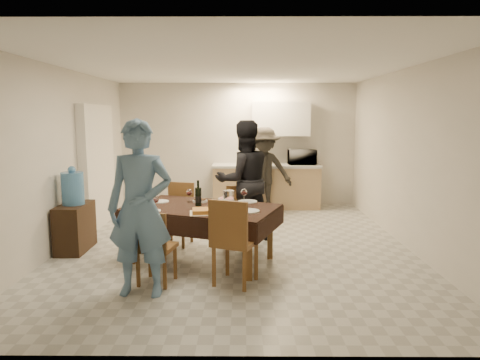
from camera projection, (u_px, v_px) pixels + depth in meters
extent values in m
cube|color=#AEAEA9|center=(235.00, 245.00, 6.38)|extent=(5.00, 6.00, 0.02)
cube|color=white|center=(235.00, 66.00, 6.00)|extent=(5.00, 6.00, 0.02)
cube|color=beige|center=(238.00, 145.00, 9.16)|extent=(5.00, 0.02, 2.60)
cube|color=beige|center=(229.00, 196.00, 3.22)|extent=(5.00, 0.02, 2.60)
cube|color=beige|center=(63.00, 158.00, 6.21)|extent=(0.02, 6.00, 2.60)
cube|color=beige|center=(408.00, 158.00, 6.18)|extent=(0.02, 6.00, 2.60)
cube|color=silver|center=(98.00, 166.00, 7.43)|extent=(0.15, 1.40, 2.10)
cube|color=tan|center=(266.00, 187.00, 8.97)|extent=(2.20, 0.60, 0.86)
cube|color=#B2B1AC|center=(266.00, 166.00, 8.90)|extent=(2.24, 0.64, 0.05)
cube|color=silver|center=(281.00, 119.00, 8.89)|extent=(1.20, 0.34, 0.70)
cube|color=black|center=(202.00, 208.00, 5.56)|extent=(2.15, 1.69, 0.04)
cube|color=brown|center=(202.00, 235.00, 5.62)|extent=(0.07, 0.07, 0.70)
cube|color=brown|center=(157.00, 247.00, 4.87)|extent=(0.47, 0.47, 0.05)
cube|color=brown|center=(153.00, 232.00, 4.66)|extent=(0.39, 0.12, 0.42)
cube|color=brown|center=(235.00, 242.00, 4.85)|extent=(0.59, 0.59, 0.05)
cube|color=brown|center=(235.00, 223.00, 4.61)|extent=(0.44, 0.21, 0.49)
cube|color=brown|center=(177.00, 215.00, 6.35)|extent=(0.51, 0.51, 0.05)
cube|color=brown|center=(174.00, 201.00, 6.13)|extent=(0.41, 0.14, 0.44)
cube|color=brown|center=(237.00, 217.00, 6.35)|extent=(0.45, 0.45, 0.05)
cube|color=brown|center=(237.00, 204.00, 6.14)|extent=(0.39, 0.10, 0.42)
cube|color=black|center=(75.00, 227.00, 6.08)|extent=(0.36, 0.73, 0.67)
cylinder|color=#5192D0|center=(73.00, 188.00, 5.99)|extent=(0.31, 0.31, 0.46)
cylinder|color=white|center=(229.00, 199.00, 5.49)|extent=(0.14, 0.14, 0.22)
cube|color=#BA8536|center=(207.00, 211.00, 5.18)|extent=(0.45, 0.36, 0.05)
cylinder|color=white|center=(225.00, 201.00, 5.73)|extent=(0.20, 0.20, 0.08)
cylinder|color=white|center=(200.00, 201.00, 5.84)|extent=(0.18, 0.18, 0.03)
cylinder|color=white|center=(151.00, 211.00, 5.27)|extent=(0.24, 0.24, 0.01)
cylinder|color=white|center=(248.00, 211.00, 5.26)|extent=(0.28, 0.28, 0.02)
cylinder|color=white|center=(160.00, 201.00, 5.86)|extent=(0.24, 0.24, 0.01)
cylinder|color=white|center=(248.00, 202.00, 5.85)|extent=(0.26, 0.26, 0.02)
imported|color=silver|center=(302.00, 157.00, 8.87)|extent=(0.57, 0.38, 0.31)
imported|color=#577BA3|center=(140.00, 208.00, 4.50)|extent=(0.70, 0.47, 1.88)
imported|color=black|center=(244.00, 181.00, 6.57)|extent=(1.07, 0.95, 1.84)
imported|color=black|center=(264.00, 170.00, 8.46)|extent=(1.09, 0.63, 1.69)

